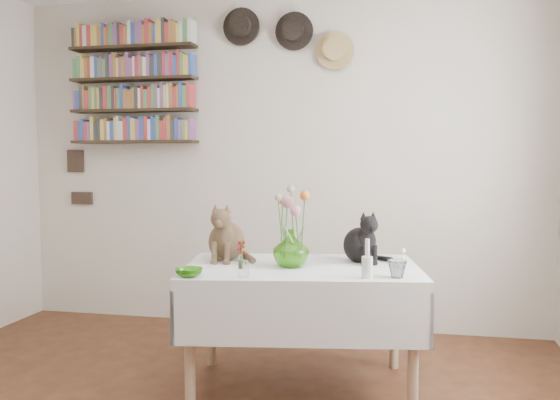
% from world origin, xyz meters
% --- Properties ---
extents(room, '(4.08, 4.58, 2.58)m').
position_xyz_m(room, '(0.00, 0.00, 1.25)').
color(room, brown).
rests_on(room, ground).
extents(dining_table, '(1.39, 1.01, 0.68)m').
position_xyz_m(dining_table, '(0.41, 1.05, 0.51)').
color(dining_table, white).
rests_on(dining_table, room).
extents(tabby_cat, '(0.24, 0.30, 0.34)m').
position_xyz_m(tabby_cat, '(-0.05, 1.15, 0.85)').
color(tabby_cat, brown).
rests_on(tabby_cat, dining_table).
extents(black_cat, '(0.31, 0.32, 0.30)m').
position_xyz_m(black_cat, '(0.71, 1.25, 0.83)').
color(black_cat, black).
rests_on(black_cat, dining_table).
extents(flower_vase, '(0.25, 0.25, 0.21)m').
position_xyz_m(flower_vase, '(0.36, 1.01, 0.78)').
color(flower_vase, '#7DD43D').
rests_on(flower_vase, dining_table).
extents(green_bowl, '(0.16, 0.16, 0.04)m').
position_xyz_m(green_bowl, '(-0.09, 0.64, 0.70)').
color(green_bowl, '#7DD43D').
rests_on(green_bowl, dining_table).
extents(drinking_glass, '(0.12, 0.12, 0.09)m').
position_xyz_m(drinking_glass, '(0.93, 0.82, 0.73)').
color(drinking_glass, white).
rests_on(drinking_glass, dining_table).
extents(candlestick, '(0.05, 0.05, 0.20)m').
position_xyz_m(candlestick, '(0.78, 0.78, 0.75)').
color(candlestick, white).
rests_on(candlestick, dining_table).
extents(berry_jar, '(0.05, 0.05, 0.21)m').
position_xyz_m(berry_jar, '(0.18, 0.68, 0.78)').
color(berry_jar, white).
rests_on(berry_jar, dining_table).
extents(porcelain_figurine, '(0.05, 0.05, 0.10)m').
position_xyz_m(porcelain_figurine, '(0.95, 1.17, 0.72)').
color(porcelain_figurine, white).
rests_on(porcelain_figurine, dining_table).
extents(flower_bouquet, '(0.17, 0.12, 0.39)m').
position_xyz_m(flower_bouquet, '(0.36, 1.02, 1.02)').
color(flower_bouquet, '#4C7233').
rests_on(flower_bouquet, flower_vase).
extents(bookshelf_unit, '(1.00, 0.16, 0.91)m').
position_xyz_m(bookshelf_unit, '(-1.10, 2.16, 1.84)').
color(bookshelf_unit, '#2E2214').
rests_on(bookshelf_unit, room).
extents(wall_hats, '(0.98, 0.09, 0.48)m').
position_xyz_m(wall_hats, '(0.12, 2.19, 2.17)').
color(wall_hats, black).
rests_on(wall_hats, room).
extents(wall_art_plaques, '(0.21, 0.02, 0.44)m').
position_xyz_m(wall_art_plaques, '(-1.63, 2.23, 1.12)').
color(wall_art_plaques, '#38281E').
rests_on(wall_art_plaques, room).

